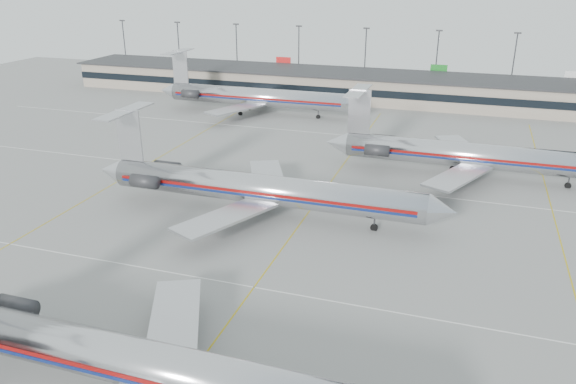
% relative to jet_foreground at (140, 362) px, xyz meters
% --- Properties ---
extents(ground, '(260.00, 260.00, 0.00)m').
position_rel_jet_foreground_xyz_m(ground, '(1.95, 7.00, -3.36)').
color(ground, gray).
rests_on(ground, ground).
extents(apron_markings, '(160.00, 0.15, 0.02)m').
position_rel_jet_foreground_xyz_m(apron_markings, '(1.95, 17.00, -3.35)').
color(apron_markings, silver).
rests_on(apron_markings, ground).
extents(terminal, '(162.00, 17.00, 6.25)m').
position_rel_jet_foreground_xyz_m(terminal, '(1.95, 104.97, -0.20)').
color(terminal, gray).
rests_on(terminal, ground).
extents(light_mast_row, '(163.60, 0.40, 15.28)m').
position_rel_jet_foreground_xyz_m(light_mast_row, '(1.95, 119.00, 5.23)').
color(light_mast_row, '#38383D').
rests_on(light_mast_row, ground).
extents(jet_foreground, '(44.19, 26.02, 11.57)m').
position_rel_jet_foreground_xyz_m(jet_foreground, '(0.00, 0.00, 0.00)').
color(jet_foreground, silver).
rests_on(jet_foreground, ground).
extents(jet_second_row, '(47.40, 27.91, 12.41)m').
position_rel_jet_foreground_xyz_m(jet_second_row, '(-4.26, 33.63, 0.24)').
color(jet_second_row, silver).
rests_on(jet_second_row, ground).
extents(jet_third_row, '(45.16, 27.78, 12.35)m').
position_rel_jet_foreground_xyz_m(jet_third_row, '(20.78, 56.21, 0.23)').
color(jet_third_row, silver).
rests_on(jet_third_row, ground).
extents(jet_back_row, '(46.49, 28.60, 12.71)m').
position_rel_jet_foreground_xyz_m(jet_back_row, '(-24.27, 83.57, 0.33)').
color(jet_back_row, silver).
rests_on(jet_back_row, ground).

